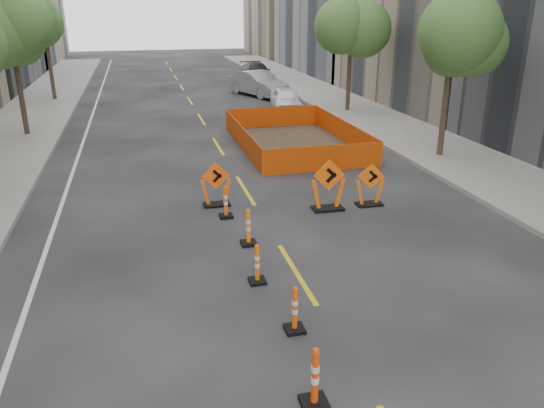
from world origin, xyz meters
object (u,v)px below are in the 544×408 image
object	(u,v)px
channelizer_4	(257,264)
chevron_sign_right	(370,184)
channelizer_5	(248,227)
channelizer_2	(315,377)
parked_car_mid	(258,84)
channelizer_6	(226,202)
parked_car_near	(286,99)
channelizer_3	(295,309)
chevron_sign_left	(216,184)
parked_car_far	(256,73)
chevron_sign_center	(328,185)

from	to	relation	value
channelizer_4	chevron_sign_right	distance (m)	5.91
channelizer_5	channelizer_2	bearing A→B (deg)	-91.98
channelizer_5	parked_car_mid	world-z (taller)	parked_car_mid
channelizer_6	parked_car_near	xyz separation A→B (m)	(6.09, 15.49, 0.18)
channelizer_4	channelizer_3	bearing A→B (deg)	-82.03
channelizer_2	chevron_sign_left	world-z (taller)	chevron_sign_left
chevron_sign_right	channelizer_4	bearing A→B (deg)	-121.35
parked_car_mid	parked_car_near	bearing A→B (deg)	-108.79
channelizer_3	chevron_sign_right	xyz separation A→B (m)	(4.14, 5.91, 0.20)
channelizer_3	parked_car_near	xyz separation A→B (m)	(5.77, 21.49, 0.20)
channelizer_5	parked_car_near	world-z (taller)	parked_car_near
parked_car_mid	parked_car_far	size ratio (longest dim) A/B	0.98
chevron_sign_center	parked_car_far	world-z (taller)	chevron_sign_center
channelizer_2	chevron_sign_center	size ratio (longest dim) A/B	0.67
channelizer_2	chevron_sign_left	size ratio (longest dim) A/B	0.76
chevron_sign_right	parked_car_far	bearing A→B (deg)	101.78
channelizer_4	chevron_sign_left	world-z (taller)	chevron_sign_left
channelizer_3	channelizer_4	xyz separation A→B (m)	(-0.28, 2.00, -0.00)
channelizer_6	parked_car_far	bearing A→B (deg)	75.71
chevron_sign_left	parked_car_near	size ratio (longest dim) A/B	0.35
channelizer_6	parked_car_mid	bearing A→B (deg)	74.87
channelizer_3	chevron_sign_right	size ratio (longest dim) A/B	0.70
channelizer_6	chevron_sign_left	size ratio (longest dim) A/B	0.70
channelizer_5	parked_car_near	bearing A→B (deg)	71.54
channelizer_3	parked_car_mid	size ratio (longest dim) A/B	0.19
chevron_sign_center	chevron_sign_right	distance (m)	1.38
channelizer_6	chevron_sign_left	bearing A→B (deg)	97.02
channelizer_4	chevron_sign_right	bearing A→B (deg)	41.53
channelizer_2	parked_car_far	distance (m)	36.41
channelizer_2	channelizer_5	world-z (taller)	channelizer_2
chevron_sign_left	chevron_sign_center	xyz separation A→B (m)	(3.21, -1.17, 0.10)
channelizer_2	channelizer_6	world-z (taller)	channelizer_2
channelizer_5	parked_car_far	size ratio (longest dim) A/B	0.20
channelizer_3	chevron_sign_right	distance (m)	7.22
channelizer_2	chevron_sign_right	world-z (taller)	chevron_sign_right
chevron_sign_left	chevron_sign_right	distance (m)	4.72
chevron_sign_left	chevron_sign_center	distance (m)	3.42
channelizer_2	channelizer_6	xyz separation A→B (m)	(-0.05, 8.00, -0.04)
channelizer_3	parked_car_far	xyz separation A→B (m)	(6.74, 33.72, 0.26)
parked_car_far	channelizer_3	bearing A→B (deg)	-101.62
channelizer_2	chevron_sign_left	distance (m)	9.04
chevron_sign_left	chevron_sign_right	xyz separation A→B (m)	(4.59, -1.12, -0.02)
channelizer_3	parked_car_far	size ratio (longest dim) A/B	0.19
channelizer_4	channelizer_6	size ratio (longest dim) A/B	0.96
channelizer_5	chevron_sign_right	size ratio (longest dim) A/B	0.73
channelizer_5	chevron_sign_center	xyz separation A→B (m)	(2.83, 1.86, 0.29)
channelizer_2	parked_car_near	world-z (taller)	parked_car_near
channelizer_6	chevron_sign_center	xyz separation A→B (m)	(3.08, -0.14, 0.30)
chevron_sign_center	chevron_sign_right	world-z (taller)	chevron_sign_center
channelizer_2	channelizer_6	bearing A→B (deg)	90.35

